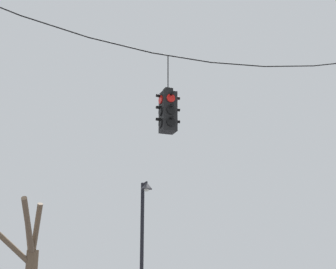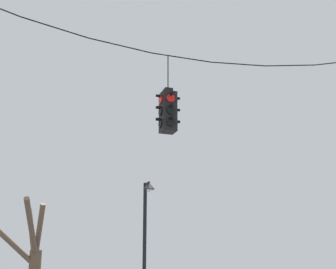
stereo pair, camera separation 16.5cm
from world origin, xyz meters
TOP-DOWN VIEW (x-y plane):
  - span_wire at (-0.00, -0.30)m, footprint 10.66×0.03m
  - traffic_light_near_right_pole at (-0.36, -0.30)m, footprint 0.58×0.58m
  - street_lamp at (0.86, 5.19)m, footprint 0.38×0.66m

SIDE VIEW (x-z plane):
  - street_lamp at x=0.86m, z-range 0.83..6.06m
  - traffic_light_near_right_pole at x=-0.36m, z-range 4.85..6.75m
  - span_wire at x=0.00m, z-range 7.07..7.87m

